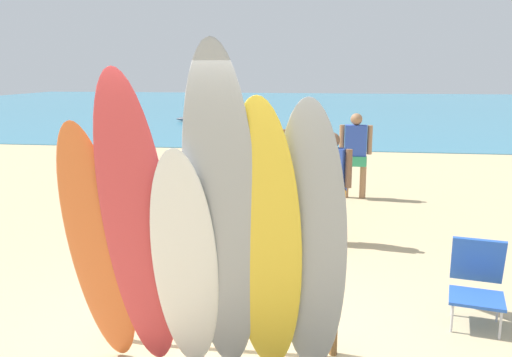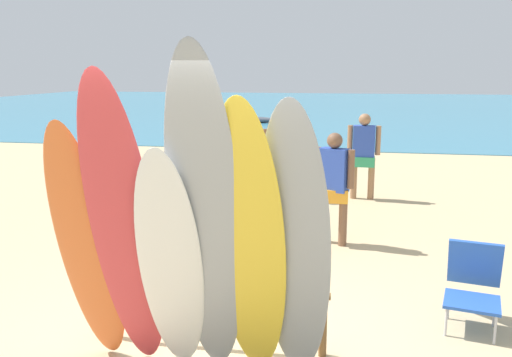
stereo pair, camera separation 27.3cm
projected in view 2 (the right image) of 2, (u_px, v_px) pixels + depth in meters
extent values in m
plane|color=tan|center=(319.00, 142.00, 18.37)|extent=(60.00, 60.00, 0.00)
cube|color=teal|center=(337.00, 107.00, 35.75)|extent=(60.00, 40.00, 0.02)
cylinder|color=brown|center=(106.00, 308.00, 5.00)|extent=(0.07, 0.07, 0.55)
cylinder|color=brown|center=(323.00, 326.00, 4.65)|extent=(0.07, 0.07, 0.55)
cylinder|color=brown|center=(210.00, 288.00, 4.77)|extent=(2.12, 0.06, 0.06)
ellipsoid|color=orange|center=(87.00, 249.00, 4.25)|extent=(0.51, 0.72, 2.12)
ellipsoid|color=#D13D42|center=(125.00, 233.00, 4.06)|extent=(0.55, 0.86, 2.48)
ellipsoid|color=white|center=(171.00, 267.00, 4.10)|extent=(0.56, 0.77, 1.95)
ellipsoid|color=#999EA3|center=(206.00, 225.00, 3.94)|extent=(0.58, 0.88, 2.65)
ellipsoid|color=yellow|center=(249.00, 248.00, 4.00)|extent=(0.59, 0.76, 2.30)
ellipsoid|color=#999EA3|center=(295.00, 250.00, 3.98)|extent=(0.58, 0.69, 2.28)
cylinder|color=brown|center=(343.00, 219.00, 7.57)|extent=(0.12, 0.12, 0.77)
cylinder|color=brown|center=(322.00, 216.00, 7.74)|extent=(0.12, 0.12, 0.77)
cube|color=orange|center=(333.00, 195.00, 7.59)|extent=(0.41, 0.25, 0.18)
cube|color=#2D4CB2|center=(334.00, 170.00, 7.52)|extent=(0.45, 0.34, 0.60)
sphere|color=brown|center=(335.00, 141.00, 7.44)|extent=(0.22, 0.22, 0.22)
cylinder|color=brown|center=(351.00, 169.00, 7.37)|extent=(0.09, 0.09, 0.54)
cylinder|color=brown|center=(318.00, 166.00, 7.65)|extent=(0.09, 0.09, 0.54)
cylinder|color=brown|center=(286.00, 180.00, 10.28)|extent=(0.11, 0.11, 0.75)
cylinder|color=brown|center=(270.00, 179.00, 10.33)|extent=(0.11, 0.11, 0.75)
cube|color=#DB333D|center=(278.00, 163.00, 10.25)|extent=(0.40, 0.25, 0.18)
cube|color=silver|center=(278.00, 145.00, 10.18)|extent=(0.39, 0.21, 0.59)
sphere|color=brown|center=(279.00, 124.00, 10.10)|extent=(0.21, 0.21, 0.21)
cylinder|color=brown|center=(292.00, 143.00, 10.13)|extent=(0.09, 0.09, 0.52)
cylinder|color=brown|center=(265.00, 143.00, 10.21)|extent=(0.09, 0.09, 0.52)
cylinder|color=brown|center=(192.00, 220.00, 7.62)|extent=(0.11, 0.11, 0.72)
cylinder|color=brown|center=(198.00, 225.00, 7.35)|extent=(0.11, 0.11, 0.72)
cube|color=silver|center=(194.00, 201.00, 7.43)|extent=(0.39, 0.24, 0.17)
cube|color=silver|center=(194.00, 177.00, 7.36)|extent=(0.37, 0.42, 0.56)
sphere|color=brown|center=(193.00, 149.00, 7.28)|extent=(0.20, 0.20, 0.20)
cylinder|color=brown|center=(189.00, 172.00, 7.57)|extent=(0.09, 0.09, 0.50)
cylinder|color=brown|center=(199.00, 178.00, 7.14)|extent=(0.09, 0.09, 0.50)
cylinder|color=#9E704C|center=(354.00, 178.00, 10.36)|extent=(0.12, 0.12, 0.79)
cylinder|color=#9E704C|center=(371.00, 179.00, 10.29)|extent=(0.12, 0.12, 0.79)
cube|color=#33A36B|center=(363.00, 161.00, 10.26)|extent=(0.42, 0.26, 0.19)
cube|color=#2D4CB2|center=(364.00, 142.00, 10.18)|extent=(0.41, 0.22, 0.62)
sphere|color=#9E704C|center=(365.00, 120.00, 10.10)|extent=(0.22, 0.22, 0.22)
cylinder|color=#9E704C|center=(350.00, 140.00, 10.23)|extent=(0.10, 0.10, 0.55)
cylinder|color=#9E704C|center=(378.00, 140.00, 10.12)|extent=(0.10, 0.10, 0.55)
cylinder|color=#B7B7BC|center=(446.00, 322.00, 5.02)|extent=(0.02, 0.02, 0.28)
cylinder|color=#B7B7BC|center=(495.00, 330.00, 4.87)|extent=(0.02, 0.02, 0.28)
cylinder|color=#B7B7BC|center=(448.00, 306.00, 5.37)|extent=(0.02, 0.02, 0.28)
cylinder|color=#B7B7BC|center=(494.00, 313.00, 5.21)|extent=(0.02, 0.02, 0.28)
cube|color=blue|center=(472.00, 302.00, 5.09)|extent=(0.58, 0.54, 0.03)
cube|color=blue|center=(475.00, 263.00, 5.34)|extent=(0.54, 0.35, 0.51)
ellipsoid|color=#4C515B|center=(235.00, 119.00, 25.17)|extent=(4.13, 0.69, 0.33)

